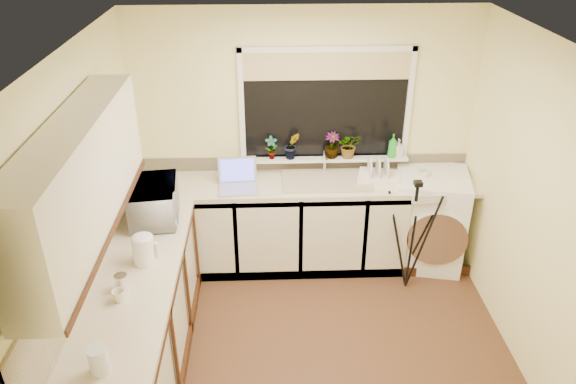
{
  "coord_description": "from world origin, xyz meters",
  "views": [
    {
      "loc": [
        -0.33,
        -3.39,
        3.28
      ],
      "look_at": [
        -0.18,
        0.55,
        1.15
      ],
      "focal_mm": 34.56,
      "sensor_mm": 36.0,
      "label": 1
    }
  ],
  "objects_px": {
    "microwave": "(154,202)",
    "soap_bottle_green": "(393,146)",
    "kettle": "(144,250)",
    "plant_d": "(349,145)",
    "glass_jug": "(99,360)",
    "cup_back": "(424,175)",
    "steel_jar": "(121,283)",
    "plant_c": "(332,145)",
    "cup_left": "(119,296)",
    "tripod": "(411,236)",
    "soap_bottle_clear": "(398,148)",
    "dish_rack": "(379,178)",
    "plant_b": "(292,145)",
    "plant_a": "(271,148)",
    "washing_machine": "(428,219)",
    "laptop": "(238,180)"
  },
  "relations": [
    {
      "from": "glass_jug",
      "to": "cup_left",
      "type": "relative_size",
      "value": 1.84
    },
    {
      "from": "microwave",
      "to": "plant_c",
      "type": "xyz_separation_m",
      "value": [
        1.55,
        0.82,
        0.12
      ]
    },
    {
      "from": "glass_jug",
      "to": "cup_left",
      "type": "height_order",
      "value": "glass_jug"
    },
    {
      "from": "steel_jar",
      "to": "kettle",
      "type": "bearing_deg",
      "value": 73.17
    },
    {
      "from": "tripod",
      "to": "microwave",
      "type": "relative_size",
      "value": 2.0
    },
    {
      "from": "steel_jar",
      "to": "plant_d",
      "type": "height_order",
      "value": "plant_d"
    },
    {
      "from": "microwave",
      "to": "plant_a",
      "type": "bearing_deg",
      "value": -57.03
    },
    {
      "from": "glass_jug",
      "to": "plant_d",
      "type": "relative_size",
      "value": 0.67
    },
    {
      "from": "tripod",
      "to": "steel_jar",
      "type": "xyz_separation_m",
      "value": [
        -2.29,
        -1.11,
        0.4
      ]
    },
    {
      "from": "soap_bottle_green",
      "to": "cup_back",
      "type": "xyz_separation_m",
      "value": [
        0.28,
        -0.19,
        -0.22
      ]
    },
    {
      "from": "soap_bottle_green",
      "to": "steel_jar",
      "type": "bearing_deg",
      "value": -141.4
    },
    {
      "from": "dish_rack",
      "to": "microwave",
      "type": "xyz_separation_m",
      "value": [
        -1.98,
        -0.61,
        0.12
      ]
    },
    {
      "from": "steel_jar",
      "to": "soap_bottle_green",
      "type": "height_order",
      "value": "soap_bottle_green"
    },
    {
      "from": "washing_machine",
      "to": "soap_bottle_green",
      "type": "height_order",
      "value": "soap_bottle_green"
    },
    {
      "from": "dish_rack",
      "to": "plant_c",
      "type": "relative_size",
      "value": 1.57
    },
    {
      "from": "plant_c",
      "to": "plant_d",
      "type": "distance_m",
      "value": 0.16
    },
    {
      "from": "plant_a",
      "to": "laptop",
      "type": "bearing_deg",
      "value": -137.9
    },
    {
      "from": "plant_d",
      "to": "microwave",
      "type": "bearing_deg",
      "value": -154.47
    },
    {
      "from": "kettle",
      "to": "plant_c",
      "type": "relative_size",
      "value": 0.85
    },
    {
      "from": "kettle",
      "to": "plant_d",
      "type": "distance_m",
      "value": 2.23
    },
    {
      "from": "soap_bottle_clear",
      "to": "cup_back",
      "type": "bearing_deg",
      "value": -42.37
    },
    {
      "from": "dish_rack",
      "to": "microwave",
      "type": "bearing_deg",
      "value": -149.13
    },
    {
      "from": "tripod",
      "to": "cup_left",
      "type": "relative_size",
      "value": 12.45
    },
    {
      "from": "steel_jar",
      "to": "plant_b",
      "type": "height_order",
      "value": "plant_b"
    },
    {
      "from": "steel_jar",
      "to": "plant_b",
      "type": "xyz_separation_m",
      "value": [
        1.23,
        1.76,
        0.22
      ]
    },
    {
      "from": "kettle",
      "to": "dish_rack",
      "type": "relative_size",
      "value": 0.54
    },
    {
      "from": "kettle",
      "to": "microwave",
      "type": "xyz_separation_m",
      "value": [
        -0.03,
        0.63,
        0.05
      ]
    },
    {
      "from": "soap_bottle_clear",
      "to": "plant_a",
      "type": "bearing_deg",
      "value": -179.59
    },
    {
      "from": "kettle",
      "to": "cup_back",
      "type": "relative_size",
      "value": 1.87
    },
    {
      "from": "plant_b",
      "to": "soap_bottle_clear",
      "type": "distance_m",
      "value": 1.02
    },
    {
      "from": "microwave",
      "to": "cup_left",
      "type": "relative_size",
      "value": 6.22
    },
    {
      "from": "tripod",
      "to": "plant_c",
      "type": "bearing_deg",
      "value": 119.63
    },
    {
      "from": "microwave",
      "to": "soap_bottle_clear",
      "type": "xyz_separation_m",
      "value": [
        2.19,
        0.82,
        0.08
      ]
    },
    {
      "from": "soap_bottle_green",
      "to": "cup_back",
      "type": "distance_m",
      "value": 0.4
    },
    {
      "from": "tripod",
      "to": "soap_bottle_clear",
      "type": "bearing_deg",
      "value": 76.94
    },
    {
      "from": "steel_jar",
      "to": "cup_left",
      "type": "bearing_deg",
      "value": -87.31
    },
    {
      "from": "kettle",
      "to": "cup_back",
      "type": "height_order",
      "value": "kettle"
    },
    {
      "from": "cup_back",
      "to": "cup_left",
      "type": "height_order",
      "value": "cup_back"
    },
    {
      "from": "soap_bottle_clear",
      "to": "kettle",
      "type": "bearing_deg",
      "value": -146.06
    },
    {
      "from": "kettle",
      "to": "plant_d",
      "type": "relative_size",
      "value": 0.86
    },
    {
      "from": "steel_jar",
      "to": "soap_bottle_green",
      "type": "xyz_separation_m",
      "value": [
        2.19,
        1.75,
        0.2
      ]
    },
    {
      "from": "washing_machine",
      "to": "plant_c",
      "type": "relative_size",
      "value": 3.81
    },
    {
      "from": "microwave",
      "to": "soap_bottle_green",
      "type": "distance_m",
      "value": 2.28
    },
    {
      "from": "glass_jug",
      "to": "plant_d",
      "type": "bearing_deg",
      "value": 55.2
    },
    {
      "from": "kettle",
      "to": "steel_jar",
      "type": "bearing_deg",
      "value": -106.83
    },
    {
      "from": "plant_c",
      "to": "soap_bottle_green",
      "type": "distance_m",
      "value": 0.58
    },
    {
      "from": "plant_d",
      "to": "cup_back",
      "type": "distance_m",
      "value": 0.76
    },
    {
      "from": "kettle",
      "to": "plant_c",
      "type": "bearing_deg",
      "value": 43.74
    },
    {
      "from": "plant_a",
      "to": "soap_bottle_clear",
      "type": "xyz_separation_m",
      "value": [
        1.21,
        0.01,
        -0.02
      ]
    },
    {
      "from": "steel_jar",
      "to": "plant_a",
      "type": "xyz_separation_m",
      "value": [
        1.04,
        1.76,
        0.2
      ]
    }
  ]
}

